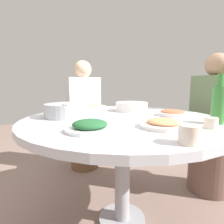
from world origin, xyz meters
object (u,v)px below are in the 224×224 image
object	(u,v)px
rice_bowl	(67,110)
dish_greens	(90,126)
tea_cup_far	(211,123)
diner_right	(83,102)
stool_for_diner_left	(209,167)
dish_shrimp	(163,124)
round_dining_table	(123,131)
dish_tofu_braise	(173,113)
diner_left	(214,107)
stool_for_diner_right	(85,148)
green_bottle	(218,104)
tea_cup_near	(189,135)
dish_noodles	(93,107)
soup_bowl	(131,107)

from	to	relation	value
rice_bowl	dish_greens	bearing A→B (deg)	-94.00
tea_cup_far	diner_right	distance (m)	1.39
stool_for_diner_left	dish_shrimp	bearing A→B (deg)	-165.55
stool_for_diner_left	round_dining_table	bearing A→B (deg)	173.64
dish_tofu_braise	diner_left	world-z (taller)	diner_left
dish_greens	stool_for_diner_right	world-z (taller)	dish_greens
round_dining_table	green_bottle	distance (m)	0.57
rice_bowl	tea_cup_near	distance (m)	0.80
stool_for_diner_left	stool_for_diner_right	bearing A→B (deg)	126.36
dish_tofu_braise	tea_cup_near	size ratio (longest dim) A/B	2.70
dish_noodles	dish_shrimp	xyz separation A→B (m)	(-0.01, -0.81, -0.00)
dish_noodles	tea_cup_near	size ratio (longest dim) A/B	3.00
round_dining_table	stool_for_diner_right	distance (m)	1.03
tea_cup_far	stool_for_diner_left	size ratio (longest dim) A/B	0.15
green_bottle	diner_left	bearing A→B (deg)	30.07
dish_greens	tea_cup_far	world-z (taller)	same
tea_cup_near	tea_cup_far	distance (m)	0.31
tea_cup_far	stool_for_diner_left	distance (m)	0.95
rice_bowl	diner_right	size ratio (longest dim) A/B	0.38
diner_left	diner_right	xyz separation A→B (m)	(-0.75, 1.02, 0.00)
rice_bowl	stool_for_diner_right	bearing A→B (deg)	59.25
dish_tofu_braise	stool_for_diner_right	bearing A→B (deg)	101.71
green_bottle	diner_left	distance (m)	0.64
stool_for_diner_left	diner_right	distance (m)	1.38
dish_noodles	tea_cup_near	xyz separation A→B (m)	(-0.13, -1.04, 0.02)
rice_bowl	tea_cup_far	distance (m)	0.84
rice_bowl	stool_for_diner_left	distance (m)	1.34
tea_cup_far	diner_left	bearing A→B (deg)	27.80
dish_tofu_braise	diner_left	bearing A→B (deg)	1.33
rice_bowl	dish_shrimp	bearing A→B (deg)	-60.20
soup_bowl	green_bottle	bearing A→B (deg)	-81.47
dish_tofu_braise	stool_for_diner_right	xyz separation A→B (m)	(-0.21, 1.04, -0.53)
rice_bowl	soup_bowl	xyz separation A→B (m)	(0.53, -0.01, -0.01)
dish_tofu_braise	dish_noodles	size ratio (longest dim) A/B	0.90
soup_bowl	diner_right	size ratio (longest dim) A/B	0.35
dish_tofu_braise	dish_greens	size ratio (longest dim) A/B	0.89
tea_cup_near	stool_for_diner_right	distance (m)	1.59
stool_for_diner_left	diner_left	xyz separation A→B (m)	(-0.00, -0.00, 0.54)
soup_bowl	stool_for_diner_right	size ratio (longest dim) A/B	0.60
dish_noodles	diner_left	xyz separation A→B (m)	(0.85, -0.58, 0.01)
rice_bowl	stool_for_diner_right	distance (m)	0.99
diner_right	dish_tofu_braise	bearing A→B (deg)	-78.29
stool_for_diner_left	dish_tofu_braise	bearing A→B (deg)	-178.67
green_bottle	diner_left	xyz separation A→B (m)	(0.55, 0.32, -0.08)
soup_bowl	tea_cup_near	world-z (taller)	soup_bowl
round_dining_table	rice_bowl	distance (m)	0.39
round_dining_table	dish_tofu_braise	xyz separation A→B (m)	(0.34, -0.11, 0.10)
rice_bowl	dish_shrimp	xyz separation A→B (m)	(0.31, -0.54, -0.03)
dish_noodles	rice_bowl	bearing A→B (deg)	-140.34
round_dining_table	stool_for_diner_left	bearing A→B (deg)	-6.36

